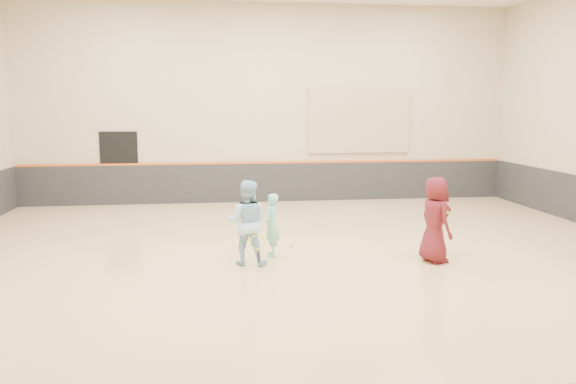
{
  "coord_description": "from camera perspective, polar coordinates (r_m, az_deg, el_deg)",
  "views": [
    {
      "loc": [
        -1.63,
        -11.19,
        2.94
      ],
      "look_at": [
        -0.14,
        0.4,
        1.15
      ],
      "focal_mm": 35.0,
      "sensor_mm": 36.0,
      "label": 1
    }
  ],
  "objects": [
    {
      "name": "wainscot_back",
      "position": [
        17.39,
        -1.89,
        0.98
      ],
      "size": [
        14.9,
        0.04,
        1.2
      ],
      "primitive_type": "cube",
      "color": "#232326",
      "rests_on": "floor"
    },
    {
      "name": "held_racket",
      "position": [
        10.15,
        -3.12,
        -5.1
      ],
      "size": [
        0.28,
        0.28,
        0.57
      ],
      "primitive_type": null,
      "color": "#B3D62F",
      "rests_on": "instructor"
    },
    {
      "name": "spare_racket",
      "position": [
        14.16,
        -5.32,
        -2.94
      ],
      "size": [
        0.7,
        0.7,
        0.18
      ],
      "primitive_type": null,
      "color": "#B3C92C",
      "rests_on": "floor"
    },
    {
      "name": "instructor",
      "position": [
        10.48,
        -4.18,
        -3.11
      ],
      "size": [
        0.9,
        0.78,
        1.6
      ],
      "primitive_type": "imported",
      "rotation": [
        0.0,
        0.0,
        2.9
      ],
      "color": "#9CD1F2",
      "rests_on": "floor"
    },
    {
      "name": "ball_beside_spare",
      "position": [
        12.59,
        -4.11,
        -4.66
      ],
      "size": [
        0.07,
        0.07,
        0.07
      ],
      "primitive_type": "sphere",
      "color": "yellow",
      "rests_on": "floor"
    },
    {
      "name": "young_man",
      "position": [
        10.98,
        14.73,
        -2.73
      ],
      "size": [
        0.67,
        0.89,
        1.63
      ],
      "primitive_type": "imported",
      "rotation": [
        0.0,
        0.0,
        1.78
      ],
      "color": "#55141A",
      "rests_on": "floor"
    },
    {
      "name": "ball_under_racket",
      "position": [
        11.91,
        0.36,
        -5.42
      ],
      "size": [
        0.07,
        0.07,
        0.07
      ],
      "primitive_type": "sphere",
      "color": "yellow",
      "rests_on": "floor"
    },
    {
      "name": "room",
      "position": [
        11.51,
        0.94,
        -1.94
      ],
      "size": [
        15.04,
        12.04,
        6.22
      ],
      "color": "tan",
      "rests_on": "ground"
    },
    {
      "name": "doorway",
      "position": [
        17.5,
        -16.74,
        2.31
      ],
      "size": [
        1.1,
        0.05,
        2.2
      ],
      "primitive_type": "cube",
      "color": "black",
      "rests_on": "floor"
    },
    {
      "name": "accent_stripe",
      "position": [
        17.31,
        -1.89,
        3.01
      ],
      "size": [
        14.9,
        0.03,
        0.06
      ],
      "primitive_type": "cube",
      "color": "#D85914",
      "rests_on": "wall_back"
    },
    {
      "name": "girl",
      "position": [
        11.05,
        -1.69,
        -3.39
      ],
      "size": [
        0.31,
        0.46,
        1.25
      ],
      "primitive_type": "imported",
      "rotation": [
        0.0,
        0.0,
        -1.55
      ],
      "color": "#7BD6C1",
      "rests_on": "floor"
    },
    {
      "name": "ball_in_hand",
      "position": [
        10.81,
        15.91,
        -2.05
      ],
      "size": [
        0.07,
        0.07,
        0.07
      ],
      "primitive_type": "sphere",
      "color": "#C0DA32",
      "rests_on": "young_man"
    },
    {
      "name": "acoustic_panel",
      "position": [
        17.71,
        7.22,
        7.22
      ],
      "size": [
        3.2,
        0.08,
        2.0
      ],
      "primitive_type": "cube",
      "color": "tan",
      "rests_on": "wall_back"
    }
  ]
}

